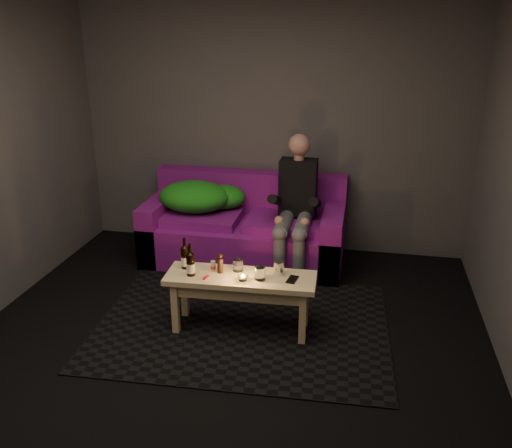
{
  "coord_description": "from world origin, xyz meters",
  "views": [
    {
      "loc": [
        0.93,
        -3.18,
        2.33
      ],
      "look_at": [
        0.03,
        1.27,
        0.6
      ],
      "focal_mm": 38.0,
      "sensor_mm": 36.0,
      "label": 1
    }
  ],
  "objects_px": {
    "coffee_table": "(241,285)",
    "steel_cup": "(279,268)",
    "person": "(296,204)",
    "sofa": "(245,230)",
    "beer_bottle_b": "(191,264)",
    "beer_bottle_a": "(185,257)"
  },
  "relations": [
    {
      "from": "person",
      "to": "coffee_table",
      "type": "bearing_deg",
      "value": -102.59
    },
    {
      "from": "coffee_table",
      "to": "steel_cup",
      "type": "distance_m",
      "value": 0.33
    },
    {
      "from": "coffee_table",
      "to": "beer_bottle_a",
      "type": "relative_size",
      "value": 4.58
    },
    {
      "from": "sofa",
      "to": "beer_bottle_b",
      "type": "distance_m",
      "value": 1.44
    },
    {
      "from": "coffee_table",
      "to": "sofa",
      "type": "bearing_deg",
      "value": 101.02
    },
    {
      "from": "sofa",
      "to": "beer_bottle_b",
      "type": "height_order",
      "value": "sofa"
    },
    {
      "from": "sofa",
      "to": "person",
      "type": "xyz_separation_m",
      "value": [
        0.53,
        -0.16,
        0.38
      ]
    },
    {
      "from": "beer_bottle_b",
      "to": "person",
      "type": "bearing_deg",
      "value": 62.87
    },
    {
      "from": "beer_bottle_a",
      "to": "steel_cup",
      "type": "bearing_deg",
      "value": 2.05
    },
    {
      "from": "person",
      "to": "beer_bottle_b",
      "type": "distance_m",
      "value": 1.41
    },
    {
      "from": "steel_cup",
      "to": "beer_bottle_b",
      "type": "bearing_deg",
      "value": -167.9
    },
    {
      "from": "sofa",
      "to": "coffee_table",
      "type": "xyz_separation_m",
      "value": [
        0.26,
        -1.35,
        0.08
      ]
    },
    {
      "from": "beer_bottle_b",
      "to": "steel_cup",
      "type": "xyz_separation_m",
      "value": [
        0.66,
        0.14,
        -0.04
      ]
    },
    {
      "from": "person",
      "to": "coffee_table",
      "type": "distance_m",
      "value": 1.25
    },
    {
      "from": "coffee_table",
      "to": "steel_cup",
      "type": "bearing_deg",
      "value": 14.62
    },
    {
      "from": "steel_cup",
      "to": "sofa",
      "type": "bearing_deg",
      "value": 113.34
    },
    {
      "from": "person",
      "to": "steel_cup",
      "type": "distance_m",
      "value": 1.12
    },
    {
      "from": "sofa",
      "to": "coffee_table",
      "type": "height_order",
      "value": "sofa"
    },
    {
      "from": "sofa",
      "to": "coffee_table",
      "type": "relative_size",
      "value": 1.68
    },
    {
      "from": "coffee_table",
      "to": "steel_cup",
      "type": "relative_size",
      "value": 10.48
    },
    {
      "from": "coffee_table",
      "to": "beer_bottle_b",
      "type": "bearing_deg",
      "value": -169.85
    },
    {
      "from": "person",
      "to": "steel_cup",
      "type": "height_order",
      "value": "person"
    }
  ]
}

